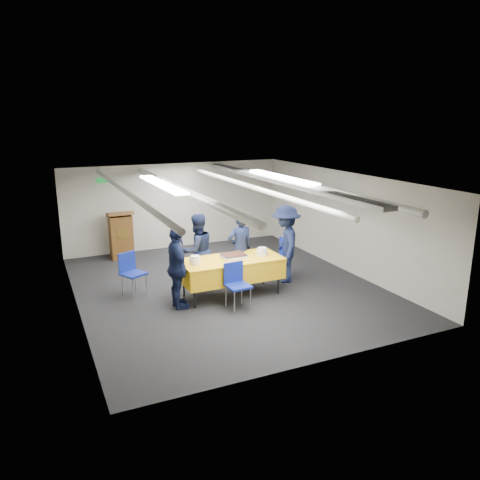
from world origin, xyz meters
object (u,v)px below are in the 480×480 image
object	(u,v)px
chair_left	(131,269)
sailor_a	(240,249)
podium	(121,234)
serving_table	(231,269)
chair_right	(281,253)
sheet_cake	(234,256)
sailor_b	(197,251)
chair_near	(236,281)
sailor_d	(285,244)
sailor_c	(177,268)

from	to	relation	value
chair_left	sailor_a	bearing A→B (deg)	-10.47
podium	chair_left	xyz separation A→B (m)	(-0.31, -2.64, -0.08)
serving_table	chair_right	world-z (taller)	chair_right
sheet_cake	sailor_b	bearing A→B (deg)	125.52
chair_near	chair_left	bearing A→B (deg)	137.97
sailor_b	podium	bearing A→B (deg)	-80.89
sailor_a	serving_table	bearing A→B (deg)	44.22
chair_left	podium	bearing A→B (deg)	83.30
chair_left	sailor_d	distance (m)	3.30
sailor_a	sailor_b	xyz separation A→B (m)	(-0.86, 0.28, -0.01)
serving_table	sailor_a	world-z (taller)	sailor_a
chair_left	sailor_c	world-z (taller)	sailor_c
sheet_cake	sailor_b	world-z (taller)	sailor_b
podium	sailor_b	bearing A→B (deg)	-68.94
chair_right	sailor_b	distance (m)	1.95
sailor_b	sailor_c	distance (m)	1.18
podium	sailor_d	size ratio (longest dim) A/B	0.74
sheet_cake	serving_table	bearing A→B (deg)	-152.73
sheet_cake	podium	bearing A→B (deg)	114.36
serving_table	chair_near	xyz separation A→B (m)	(-0.17, -0.61, -0.03)
chair_near	chair_left	size ratio (longest dim) A/B	1.00
sailor_b	sailor_c	bearing A→B (deg)	40.45
sailor_d	sailor_a	bearing A→B (deg)	-78.46
serving_table	sailor_d	bearing A→B (deg)	11.41
sailor_b	sailor_c	xyz separation A→B (m)	(-0.72, -0.93, 0.01)
sailor_a	podium	bearing A→B (deg)	-62.86
chair_right	sailor_c	distance (m)	2.77
chair_left	sailor_c	size ratio (longest dim) A/B	0.55
chair_near	sailor_a	size ratio (longest dim) A/B	0.55
chair_near	sailor_c	world-z (taller)	sailor_c
sheet_cake	sailor_c	size ratio (longest dim) A/B	0.31
chair_right	chair_near	bearing A→B (deg)	-143.43
serving_table	sailor_d	size ratio (longest dim) A/B	1.20
chair_left	sailor_a	xyz separation A→B (m)	(2.24, -0.41, 0.27)
chair_near	sailor_b	distance (m)	1.41
chair_near	chair_left	world-z (taller)	same
chair_right	sailor_c	world-z (taller)	sailor_c
podium	sailor_a	bearing A→B (deg)	-57.72
sheet_cake	chair_near	size ratio (longest dim) A/B	0.57
chair_near	sailor_b	xyz separation A→B (m)	(-0.28, 1.36, 0.26)
sheet_cake	podium	distance (m)	3.85
serving_table	sailor_d	world-z (taller)	sailor_d
sailor_a	sailor_b	world-z (taller)	sailor_a
sheet_cake	sailor_c	world-z (taller)	sailor_c
serving_table	sailor_d	distance (m)	1.46
sailor_d	sailor_b	bearing A→B (deg)	-81.61
sailor_a	chair_left	bearing A→B (deg)	-15.61
sailor_d	sheet_cake	bearing A→B (deg)	-56.75
chair_near	chair_left	xyz separation A→B (m)	(-1.66, 1.50, 0.00)
serving_table	sheet_cake	bearing A→B (deg)	27.27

